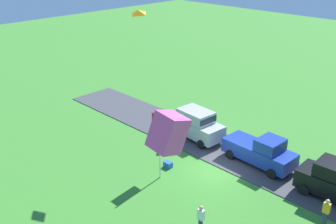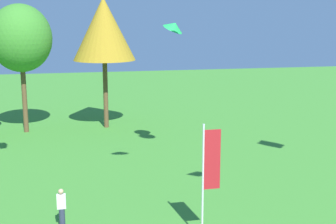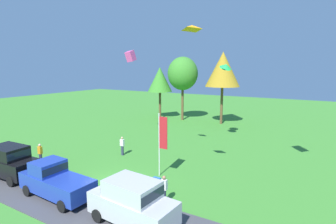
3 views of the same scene
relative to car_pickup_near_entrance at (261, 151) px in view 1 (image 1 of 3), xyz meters
name	(u,v)px [view 1 (image 1 of 3)]	position (x,y,z in m)	size (l,w,h in m)	color
ground_plane	(215,171)	(1.70, 2.76, -1.11)	(120.00, 120.00, 0.00)	#3D842D
pavement_strip	(239,156)	(1.70, 0.10, -1.08)	(36.00, 4.40, 0.06)	#424247
car_pickup_near_entrance	(261,151)	(0.00, 0.00, 0.00)	(5.08, 2.22, 2.14)	#1E389E
car_suv_by_flagpole	(196,123)	(5.82, 0.08, 0.19)	(4.74, 2.34, 2.28)	#B7B7BC
person_watching_sky	(201,219)	(-1.55, 8.11, -0.23)	(0.36, 0.24, 1.71)	#2D334C
person_on_lawn	(170,137)	(6.12, 2.62, -0.23)	(0.36, 0.24, 1.71)	#2D334C
person_beside_suv	(326,213)	(-5.89, 3.02, -0.23)	(0.36, 0.24, 1.71)	#2D334C
flag_banner	(157,136)	(3.98, 5.91, 1.83)	(0.71, 0.08, 4.64)	silver
cooler_box	(168,165)	(4.28, 4.64, -0.91)	(0.56, 0.40, 0.40)	blue
kite_box_high_right	(168,133)	(-4.85, 13.83, 7.95)	(0.78, 0.78, 1.09)	#EA4C9E
kite_diamond_near_flag	(138,12)	(6.73, 4.79, 8.98)	(1.01, 0.77, 0.27)	orange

